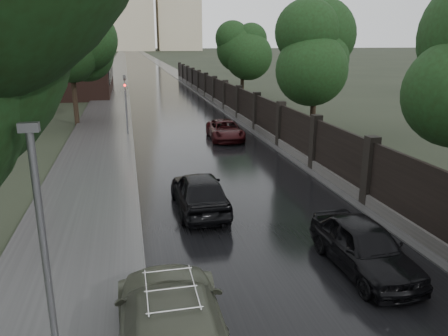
% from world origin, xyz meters
% --- Properties ---
extents(road, '(8.00, 420.00, 0.02)m').
position_xyz_m(road, '(0.00, 190.00, 0.01)').
color(road, black).
rests_on(road, ground).
extents(sidewalk_left, '(4.00, 420.00, 0.16)m').
position_xyz_m(sidewalk_left, '(-6.00, 190.00, 0.08)').
color(sidewalk_left, '#2D2D2D').
rests_on(sidewalk_left, ground).
extents(verge_right, '(3.00, 420.00, 0.08)m').
position_xyz_m(verge_right, '(5.50, 190.00, 0.04)').
color(verge_right, '#2D2D2D').
rests_on(verge_right, ground).
extents(fence_right, '(0.45, 75.72, 2.70)m').
position_xyz_m(fence_right, '(4.60, 32.01, 1.01)').
color(fence_right, '#383533').
rests_on(fence_right, ground).
extents(tree_left_far, '(4.25, 4.25, 7.39)m').
position_xyz_m(tree_left_far, '(-8.00, 30.00, 5.24)').
color(tree_left_far, black).
rests_on(tree_left_far, ground).
extents(tree_right_b, '(4.08, 4.08, 7.01)m').
position_xyz_m(tree_right_b, '(7.50, 22.00, 4.95)').
color(tree_right_b, black).
rests_on(tree_right_b, ground).
extents(tree_right_c, '(4.08, 4.08, 7.01)m').
position_xyz_m(tree_right_c, '(7.50, 40.00, 4.95)').
color(tree_right_c, black).
rests_on(tree_right_c, ground).
extents(lamp_post, '(0.25, 0.12, 5.11)m').
position_xyz_m(lamp_post, '(-5.40, 1.50, 2.67)').
color(lamp_post, '#59595E').
rests_on(lamp_post, ground).
extents(traffic_light, '(0.16, 0.32, 4.00)m').
position_xyz_m(traffic_light, '(-4.30, 24.99, 2.40)').
color(traffic_light, '#59595E').
rests_on(traffic_light, ground).
extents(volga_sedan, '(2.28, 5.41, 1.56)m').
position_xyz_m(volga_sedan, '(-3.60, 3.05, 0.78)').
color(volga_sedan, '#4E5242').
rests_on(volga_sedan, ground).
extents(hatchback_left, '(1.82, 4.42, 1.50)m').
position_xyz_m(hatchback_left, '(-1.80, 10.80, 0.75)').
color(hatchback_left, black).
rests_on(hatchback_left, ground).
extents(car_right_near, '(1.76, 4.14, 1.40)m').
position_xyz_m(car_right_near, '(1.89, 5.52, 0.70)').
color(car_right_near, black).
rests_on(car_right_near, ground).
extents(car_right_far, '(2.22, 4.47, 1.22)m').
position_xyz_m(car_right_far, '(1.81, 22.59, 0.61)').
color(car_right_far, black).
rests_on(car_right_far, ground).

